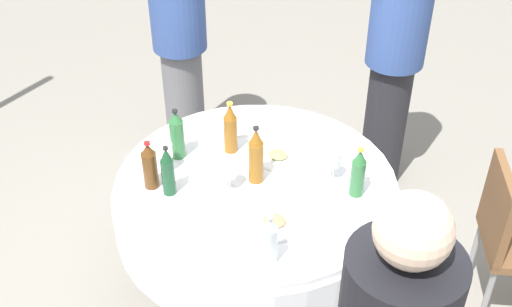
{
  "coord_description": "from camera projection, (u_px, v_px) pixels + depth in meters",
  "views": [
    {
      "loc": [
        1.49,
        -1.86,
        2.66
      ],
      "look_at": [
        0.0,
        0.0,
        0.9
      ],
      "focal_mm": 44.91,
      "sensor_mm": 36.0,
      "label": 1
    }
  ],
  "objects": [
    {
      "name": "plate_outer",
      "position": [
        274.0,
        223.0,
        2.8
      ],
      "size": [
        0.23,
        0.23,
        0.04
      ],
      "color": "white",
      "rests_on": "dining_table"
    },
    {
      "name": "folded_napkin",
      "position": [
        308.0,
        126.0,
        3.4
      ],
      "size": [
        0.15,
        0.15,
        0.02
      ],
      "primitive_type": "cube",
      "rotation": [
        0.0,
        0.0,
        -0.2
      ],
      "color": "white",
      "rests_on": "dining_table"
    },
    {
      "name": "plate_west",
      "position": [
        278.0,
        157.0,
        3.18
      ],
      "size": [
        0.22,
        0.22,
        0.04
      ],
      "color": "white",
      "rests_on": "dining_table"
    },
    {
      "name": "bottle_amber_front",
      "position": [
        230.0,
        129.0,
        3.17
      ],
      "size": [
        0.07,
        0.07,
        0.28
      ],
      "color": "#8C5619",
      "rests_on": "dining_table"
    },
    {
      "name": "bottle_brown_mid",
      "position": [
        150.0,
        166.0,
        2.95
      ],
      "size": [
        0.07,
        0.07,
        0.25
      ],
      "color": "#593314",
      "rests_on": "dining_table"
    },
    {
      "name": "fork_right",
      "position": [
        191.0,
        236.0,
        2.74
      ],
      "size": [
        0.16,
        0.1,
        0.0
      ],
      "primitive_type": "cube",
      "rotation": [
        0.0,
        0.0,
        0.51
      ],
      "color": "silver",
      "rests_on": "dining_table"
    },
    {
      "name": "bottle_dark_green_right",
      "position": [
        168.0,
        172.0,
        2.91
      ],
      "size": [
        0.06,
        0.06,
        0.26
      ],
      "color": "#194728",
      "rests_on": "dining_table"
    },
    {
      "name": "bottle_clear_left",
      "position": [
        270.0,
        241.0,
        2.56
      ],
      "size": [
        0.06,
        0.06,
        0.25
      ],
      "color": "silver",
      "rests_on": "dining_table"
    },
    {
      "name": "wine_glass_left",
      "position": [
        229.0,
        170.0,
        2.94
      ],
      "size": [
        0.07,
        0.07,
        0.15
      ],
      "color": "white",
      "rests_on": "dining_table"
    },
    {
      "name": "dining_table",
      "position": [
        256.0,
        203.0,
        3.14
      ],
      "size": [
        1.38,
        1.38,
        0.74
      ],
      "color": "white",
      "rests_on": "ground_plane"
    },
    {
      "name": "bottle_green_far",
      "position": [
        177.0,
        135.0,
        3.13
      ],
      "size": [
        0.07,
        0.07,
        0.27
      ],
      "color": "#2D6B38",
      "rests_on": "dining_table"
    },
    {
      "name": "wine_glass_front",
      "position": [
        165.0,
        151.0,
        3.05
      ],
      "size": [
        0.07,
        0.07,
        0.15
      ],
      "color": "white",
      "rests_on": "dining_table"
    },
    {
      "name": "plate_near",
      "position": [
        234.0,
        124.0,
        3.42
      ],
      "size": [
        0.25,
        0.25,
        0.02
      ],
      "color": "white",
      "rests_on": "dining_table"
    },
    {
      "name": "ground_plane",
      "position": [
        256.0,
        285.0,
        3.49
      ],
      "size": [
        10.0,
        10.0,
        0.0
      ],
      "primitive_type": "plane",
      "color": "gray"
    },
    {
      "name": "bottle_amber_rear",
      "position": [
        256.0,
        156.0,
        2.97
      ],
      "size": [
        0.07,
        0.07,
        0.3
      ],
      "color": "#8C5619",
      "rests_on": "dining_table"
    },
    {
      "name": "bottle_green_south",
      "position": [
        358.0,
        173.0,
        2.9
      ],
      "size": [
        0.07,
        0.07,
        0.26
      ],
      "color": "#2D6B38",
      "rests_on": "dining_table"
    },
    {
      "name": "wine_glass_rear",
      "position": [
        334.0,
        160.0,
        3.0
      ],
      "size": [
        0.07,
        0.07,
        0.15
      ],
      "color": "white",
      "rests_on": "dining_table"
    },
    {
      "name": "person_far",
      "position": [
        394.0,
        59.0,
        3.73
      ],
      "size": [
        0.34,
        0.34,
        1.68
      ],
      "rotation": [
        0.0,
        0.0,
        -0.03
      ],
      "color": "#26262B",
      "rests_on": "ground_plane"
    },
    {
      "name": "person_right",
      "position": [
        180.0,
        44.0,
        4.0
      ],
      "size": [
        0.34,
        0.34,
        1.59
      ],
      "rotation": [
        0.0,
        0.0,
        1.04
      ],
      "color": "slate",
      "rests_on": "ground_plane"
    },
    {
      "name": "chair_front",
      "position": [
        512.0,
        232.0,
        3.08
      ],
      "size": [
        0.55,
        0.55,
        0.87
      ],
      "rotation": [
        0.0,
        0.0,
        -1.0
      ],
      "color": "brown",
      "rests_on": "ground_plane"
    }
  ]
}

